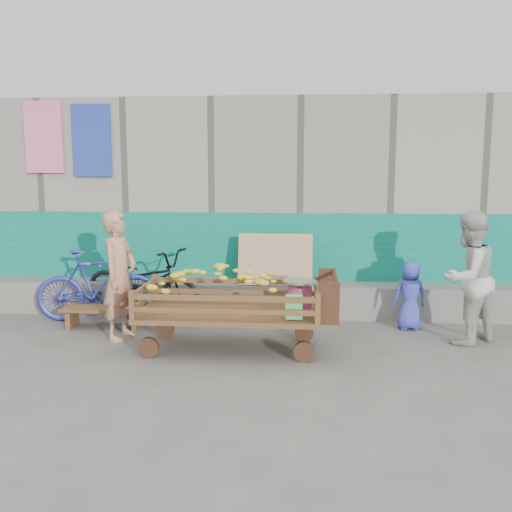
# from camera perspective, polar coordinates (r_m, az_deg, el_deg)

# --- Properties ---
(ground) EXTENTS (80.00, 80.00, 0.00)m
(ground) POSITION_cam_1_polar(r_m,az_deg,el_deg) (5.75, -2.33, -11.71)
(ground) COLOR #57534F
(ground) RESTS_ON ground
(building_wall) EXTENTS (12.00, 3.50, 3.00)m
(building_wall) POSITION_cam_1_polar(r_m,az_deg,el_deg) (9.44, 0.70, 5.41)
(building_wall) COLOR gray
(building_wall) RESTS_ON ground
(banana_cart) EXTENTS (2.19, 1.00, 0.93)m
(banana_cart) POSITION_cam_1_polar(r_m,az_deg,el_deg) (6.34, -2.99, -3.83)
(banana_cart) COLOR brown
(banana_cart) RESTS_ON ground
(bench) EXTENTS (1.06, 0.32, 0.27)m
(bench) POSITION_cam_1_polar(r_m,az_deg,el_deg) (7.53, -14.94, -5.52)
(bench) COLOR brown
(bench) RESTS_ON ground
(vendor_man) EXTENTS (0.47, 0.62, 1.53)m
(vendor_man) POSITION_cam_1_polar(r_m,az_deg,el_deg) (6.90, -13.50, -1.91)
(vendor_man) COLOR tan
(vendor_man) RESTS_ON ground
(woman) EXTENTS (0.95, 0.91, 1.53)m
(woman) POSITION_cam_1_polar(r_m,az_deg,el_deg) (6.99, 20.41, -2.06)
(woman) COLOR beige
(woman) RESTS_ON ground
(child) EXTENTS (0.47, 0.36, 0.87)m
(child) POSITION_cam_1_polar(r_m,az_deg,el_deg) (7.43, 15.13, -3.82)
(child) COLOR #3542B5
(child) RESTS_ON ground
(bicycle_dark) EXTENTS (1.95, 1.24, 0.97)m
(bicycle_dark) POSITION_cam_1_polar(r_m,az_deg,el_deg) (7.82, -11.32, -2.71)
(bicycle_dark) COLOR black
(bicycle_dark) RESTS_ON ground
(bicycle_blue) EXTENTS (1.65, 0.74, 0.96)m
(bicycle_blue) POSITION_cam_1_polar(r_m,az_deg,el_deg) (7.84, -15.51, -2.84)
(bicycle_blue) COLOR #2E3899
(bicycle_blue) RESTS_ON ground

